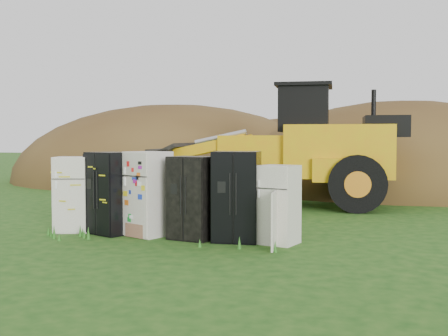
# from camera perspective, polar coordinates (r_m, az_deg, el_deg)

# --- Properties ---
(ground) EXTENTS (120.00, 120.00, 0.00)m
(ground) POSITION_cam_1_polar(r_m,az_deg,el_deg) (12.23, -5.28, -7.03)
(ground) COLOR #174612
(ground) RESTS_ON ground
(fridge_leftmost) EXTENTS (0.97, 0.95, 1.71)m
(fridge_leftmost) POSITION_cam_1_polar(r_m,az_deg,el_deg) (13.30, -15.14, -2.59)
(fridge_leftmost) COLOR white
(fridge_leftmost) RESTS_ON ground
(fridge_black_side) EXTENTS (1.16, 1.05, 1.83)m
(fridge_black_side) POSITION_cam_1_polar(r_m,az_deg,el_deg) (12.81, -11.44, -2.50)
(fridge_black_side) COLOR black
(fridge_black_side) RESTS_ON ground
(fridge_sticker) EXTENTS (1.04, 1.01, 1.85)m
(fridge_sticker) POSITION_cam_1_polar(r_m,az_deg,el_deg) (12.40, -7.71, -2.60)
(fridge_sticker) COLOR silver
(fridge_sticker) RESTS_ON ground
(fridge_dark_mid) EXTENTS (1.00, 0.86, 1.75)m
(fridge_dark_mid) POSITION_cam_1_polar(r_m,az_deg,el_deg) (11.89, -3.18, -3.04)
(fridge_dark_mid) COLOR black
(fridge_dark_mid) RESTS_ON ground
(fridge_black_right) EXTENTS (1.03, 0.90, 1.87)m
(fridge_black_right) POSITION_cam_1_polar(r_m,az_deg,el_deg) (11.61, 1.28, -2.91)
(fridge_black_right) COLOR black
(fridge_black_right) RESTS_ON ground
(fridge_open_door) EXTENTS (0.85, 0.81, 1.59)m
(fridge_open_door) POSITION_cam_1_polar(r_m,az_deg,el_deg) (11.40, 5.55, -3.72)
(fridge_open_door) COLOR white
(fridge_open_door) RESTS_ON ground
(wheel_loader) EXTENTS (8.27, 4.23, 3.83)m
(wheel_loader) POSITION_cam_1_polar(r_m,az_deg,el_deg) (17.88, 5.04, 2.31)
(wheel_loader) COLOR orange
(wheel_loader) RESTS_ON ground
(dirt_mound_right) EXTENTS (13.86, 10.16, 7.31)m
(dirt_mound_right) POSITION_cam_1_polar(r_m,az_deg,el_deg) (23.73, 17.41, -2.28)
(dirt_mound_right) COLOR #462F16
(dirt_mound_right) RESTS_ON ground
(dirt_mound_left) EXTENTS (16.51, 12.38, 7.59)m
(dirt_mound_left) POSITION_cam_1_polar(r_m,az_deg,el_deg) (27.74, -5.34, -1.41)
(dirt_mound_left) COLOR #462F16
(dirt_mound_left) RESTS_ON ground
(dirt_mound_back) EXTENTS (17.85, 11.90, 6.43)m
(dirt_mound_back) POSITION_cam_1_polar(r_m,az_deg,el_deg) (29.46, 8.28, -1.17)
(dirt_mound_back) COLOR #462F16
(dirt_mound_back) RESTS_ON ground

